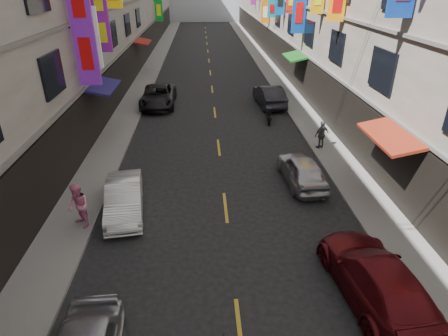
{
  "coord_description": "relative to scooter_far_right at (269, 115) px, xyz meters",
  "views": [
    {
      "loc": [
        -0.81,
        5.18,
        8.38
      ],
      "look_at": [
        -0.38,
        12.49,
        4.63
      ],
      "focal_mm": 30.0,
      "sensor_mm": 36.0,
      "label": 1
    }
  ],
  "objects": [
    {
      "name": "sidewalk_left",
      "position": [
        -9.4,
        14.08,
        -0.38
      ],
      "size": [
        2.0,
        90.0,
        0.12
      ],
      "primitive_type": "cube",
      "color": "slate",
      "rests_on": "ground"
    },
    {
      "name": "sidewalk_right",
      "position": [
        2.6,
        14.08,
        -0.38
      ],
      "size": [
        2.0,
        90.0,
        0.12
      ],
      "primitive_type": "cube",
      "color": "slate",
      "rests_on": "ground"
    },
    {
      "name": "street_awnings",
      "position": [
        -4.66,
        -1.92,
        2.56
      ],
      "size": [
        13.99,
        35.2,
        0.41
      ],
      "color": "#154F23",
      "rests_on": "ground"
    },
    {
      "name": "lane_markings",
      "position": [
        -3.4,
        11.08,
        -0.44
      ],
      "size": [
        0.12,
        80.2,
        0.01
      ],
      "color": "gold",
      "rests_on": "ground"
    },
    {
      "name": "scooter_far_right",
      "position": [
        0.0,
        0.0,
        0.0
      ],
      "size": [
        0.51,
        1.8,
        1.14
      ],
      "rotation": [
        0.0,
        0.0,
        3.05
      ],
      "color": "black",
      "rests_on": "ground"
    },
    {
      "name": "car_left_mid",
      "position": [
        -7.4,
        -10.03,
        0.2
      ],
      "size": [
        1.89,
        4.03,
        1.28
      ],
      "primitive_type": "imported",
      "rotation": [
        0.0,
        0.0,
        0.14
      ],
      "color": "white",
      "rests_on": "ground"
    },
    {
      "name": "car_left_far",
      "position": [
        -7.4,
        3.85,
        0.26
      ],
      "size": [
        2.35,
        5.08,
        1.41
      ],
      "primitive_type": "imported",
      "rotation": [
        0.0,
        0.0,
        -0.0
      ],
      "color": "black",
      "rests_on": "ground"
    },
    {
      "name": "car_right_near",
      "position": [
        0.6,
        -14.98,
        0.27
      ],
      "size": [
        2.45,
        5.07,
        1.42
      ],
      "primitive_type": "imported",
      "rotation": [
        0.0,
        0.0,
        3.24
      ],
      "color": "#590F14",
      "rests_on": "ground"
    },
    {
      "name": "car_right_mid",
      "position": [
        0.15,
        -8.09,
        0.21
      ],
      "size": [
        1.79,
        3.92,
        1.3
      ],
      "primitive_type": "imported",
      "rotation": [
        0.0,
        0.0,
        3.21
      ],
      "color": "#B5B6BA",
      "rests_on": "ground"
    },
    {
      "name": "car_right_far",
      "position": [
        0.6,
        3.44,
        0.29
      ],
      "size": [
        1.92,
        4.57,
        1.47
      ],
      "primitive_type": "imported",
      "rotation": [
        0.0,
        0.0,
        3.22
      ],
      "color": "#232228",
      "rests_on": "ground"
    },
    {
      "name": "pedestrian_lfar",
      "position": [
        -8.8,
        -11.07,
        0.55
      ],
      "size": [
        0.99,
        1.02,
        1.74
      ],
      "primitive_type": "imported",
      "rotation": [
        0.0,
        0.0,
        -0.85
      ],
      "color": "pink",
      "rests_on": "sidewalk_left"
    },
    {
      "name": "pedestrian_rfar",
      "position": [
        2.07,
        -4.55,
        0.45
      ],
      "size": [
        1.03,
        0.84,
        1.53
      ],
      "primitive_type": "imported",
      "rotation": [
        0.0,
        0.0,
        3.57
      ],
      "color": "#525254",
      "rests_on": "sidewalk_right"
    }
  ]
}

